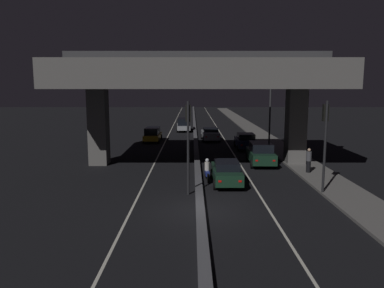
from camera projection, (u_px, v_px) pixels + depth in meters
ground_plane at (199, 211)px, 18.48m from camera, size 200.00×200.00×0.00m
lane_line_left_inner at (170, 131)px, 53.08m from camera, size 0.12×126.00×0.00m
lane_line_right_inner at (218, 131)px, 53.10m from camera, size 0.12×126.00×0.00m
median_divider at (194, 130)px, 53.07m from camera, size 0.44×126.00×0.28m
sidewalk_right at (262, 136)px, 46.18m from camera, size 2.76×126.00×0.14m
elevated_overpass at (196, 78)px, 28.81m from camera, size 20.51×11.34×8.79m
traffic_light_left_of_median at (187, 132)px, 20.90m from camera, size 0.30×0.49×5.30m
traffic_light_right_of_median at (324, 131)px, 20.91m from camera, size 0.30×0.49×5.33m
street_lamp at (266, 98)px, 38.74m from camera, size 2.77×0.32×8.38m
car_dark_green_lead at (226, 172)px, 23.54m from camera, size 1.85×4.28×1.50m
car_dark_green_second at (260, 153)px, 29.51m from camera, size 2.06×4.52×1.75m
car_dark_blue_third at (245, 141)px, 37.05m from camera, size 1.96×4.21×1.58m
car_silver_fourth at (209, 134)px, 42.95m from camera, size 2.14×4.35×1.50m
car_taxi_yellow_lead_oncoming at (152, 134)px, 42.15m from camera, size 1.87×4.48×1.62m
car_silver_second_oncoming at (182, 124)px, 52.23m from camera, size 2.10×4.80×1.81m
motorcycle_blue_filtering_near at (206, 171)px, 24.43m from camera, size 0.34×1.95×1.48m
pedestrian_on_sidewalk at (308, 160)px, 26.17m from camera, size 0.37×0.37×1.71m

